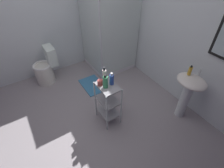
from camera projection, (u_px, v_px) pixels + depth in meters
ground_plane at (84, 125)px, 2.76m from camera, size 4.20×4.20×0.02m
wall_back at (179, 28)px, 2.69m from camera, size 4.20×0.14×2.50m
wall_left at (35, 16)px, 3.13m from camera, size 0.10×4.20×2.50m
shower_stall at (108, 50)px, 3.74m from camera, size 0.92×0.92×2.00m
pedestal_sink at (188, 90)px, 2.55m from camera, size 0.46×0.37×0.81m
sink_faucet at (199, 73)px, 2.42m from camera, size 0.03×0.03×0.10m
toilet at (46, 69)px, 3.44m from camera, size 0.37×0.49×0.76m
storage_cart at (108, 101)px, 2.57m from camera, size 0.38×0.28×0.74m
hand_soap_bottle at (190, 71)px, 2.42m from camera, size 0.05×0.05×0.16m
shampoo_bottle_blue at (112, 79)px, 2.36m from camera, size 0.06×0.06×0.19m
lotion_bottle_white at (104, 75)px, 2.39m from camera, size 0.06×0.06×0.25m
body_wash_bottle_green at (105, 82)px, 2.30m from camera, size 0.07×0.07×0.21m
rinse_cup at (100, 83)px, 2.37m from camera, size 0.08×0.08×0.09m
bath_mat at (93, 85)px, 3.52m from camera, size 0.60×0.40×0.02m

